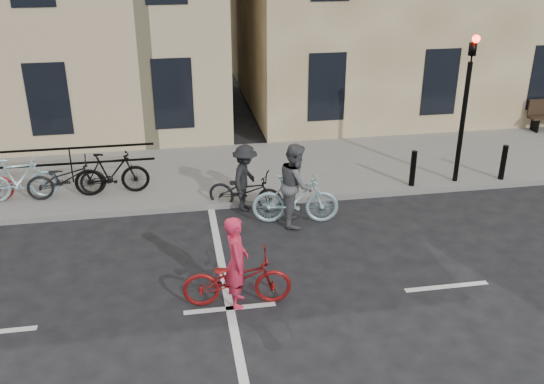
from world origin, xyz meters
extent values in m
plane|color=black|center=(0.00, 0.00, 0.00)|extent=(120.00, 120.00, 0.00)
cube|color=slate|center=(-4.00, 6.00, 0.07)|extent=(46.00, 4.00, 0.15)
cylinder|color=black|center=(6.20, 4.35, 1.65)|extent=(0.12, 0.12, 3.00)
imported|color=black|center=(6.20, 4.35, 3.60)|extent=(0.15, 0.18, 0.90)
sphere|color=#FF0C05|center=(6.20, 4.23, 3.70)|extent=(0.18, 0.18, 0.18)
cylinder|color=black|center=(5.00, 4.25, 0.60)|extent=(0.14, 0.14, 0.90)
cylinder|color=black|center=(7.40, 4.25, 0.60)|extent=(0.14, 0.14, 0.90)
cube|color=black|center=(10.40, 7.65, 0.35)|extent=(0.06, 0.38, 0.40)
cube|color=black|center=(-4.88, 5.90, 0.62)|extent=(7.25, 0.04, 0.95)
imported|color=#9AC2CA|center=(-4.35, 5.00, 0.68)|extent=(1.75, 0.49, 1.05)
imported|color=black|center=(-3.30, 5.00, 0.62)|extent=(1.80, 0.63, 0.95)
imported|color=black|center=(-2.25, 5.00, 0.68)|extent=(1.75, 0.49, 1.05)
imported|color=maroon|center=(0.15, 0.15, 0.49)|extent=(1.93, 0.80, 0.99)
imported|color=#D92646|center=(0.15, 0.15, 0.84)|extent=(0.45, 0.64, 1.68)
imported|color=#9AC2CA|center=(1.80, 3.05, 0.57)|extent=(1.97, 0.82, 1.15)
imported|color=#505155|center=(1.80, 3.05, 0.92)|extent=(0.83, 0.99, 1.85)
imported|color=black|center=(0.80, 3.90, 0.47)|extent=(1.87, 1.31, 0.93)
imported|color=black|center=(0.80, 3.90, 0.79)|extent=(0.96, 1.17, 1.58)
camera|label=1|loc=(-0.79, -8.75, 6.12)|focal=40.00mm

